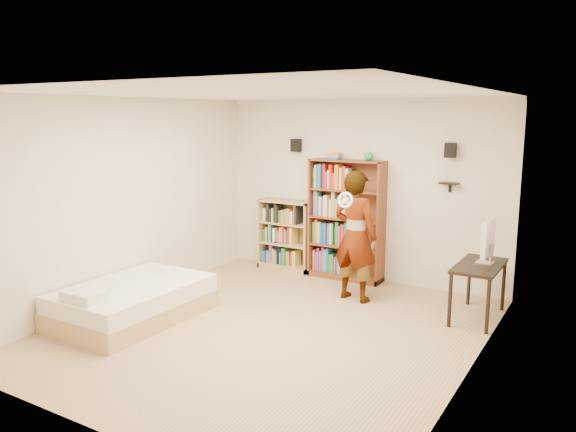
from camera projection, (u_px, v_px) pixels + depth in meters
name	position (u px, v px, depth m)	size (l,w,h in m)	color
ground	(270.00, 329.00, 6.55)	(4.50, 5.00, 0.01)	tan
room_shell	(269.00, 179.00, 6.23)	(4.52, 5.02, 2.71)	beige
crown_molding	(269.00, 96.00, 6.07)	(4.50, 5.00, 0.06)	silver
speaker_left	(296.00, 145.00, 8.75)	(0.14, 0.12, 0.20)	black
speaker_right	(450.00, 150.00, 7.53)	(0.14, 0.12, 0.20)	black
wall_shelf	(449.00, 183.00, 7.62)	(0.25, 0.16, 0.03)	black
tall_bookshelf	(346.00, 220.00, 8.42)	(1.15, 0.33, 1.81)	brown
low_bookshelf	(286.00, 235.00, 9.02)	(0.90, 0.34, 1.12)	tan
computer_desk	(478.00, 291.00, 6.86)	(0.50, 1.00, 0.68)	black
imac	(486.00, 242.00, 6.78)	(0.11, 0.55, 0.55)	white
daybed	(133.00, 297.00, 6.85)	(1.20, 1.85, 0.55)	white
person	(355.00, 236.00, 7.46)	(0.64, 0.42, 1.76)	black
wii_wheel	(345.00, 200.00, 7.09)	(0.21, 0.21, 0.04)	white
navy_bag	(280.00, 255.00, 9.15)	(0.32, 0.21, 0.44)	black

